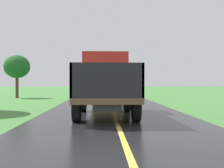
% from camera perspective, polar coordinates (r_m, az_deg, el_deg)
% --- Properties ---
extents(banana_truck_near, '(2.38, 5.82, 2.80)m').
position_cam_1_polar(banana_truck_near, '(12.03, -1.41, 0.32)').
color(banana_truck_near, '#2D2D30').
rests_on(banana_truck_near, road_surface).
extents(banana_truck_far, '(2.38, 5.81, 2.80)m').
position_cam_1_polar(banana_truck_far, '(23.26, -0.98, 0.33)').
color(banana_truck_far, '#2D2D30').
rests_on(banana_truck_far, road_surface).
extents(roadside_tree_near_left, '(2.42, 2.42, 4.07)m').
position_cam_1_polar(roadside_tree_near_left, '(27.10, -19.41, 3.44)').
color(roadside_tree_near_left, '#4C3823').
rests_on(roadside_tree_near_left, ground).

